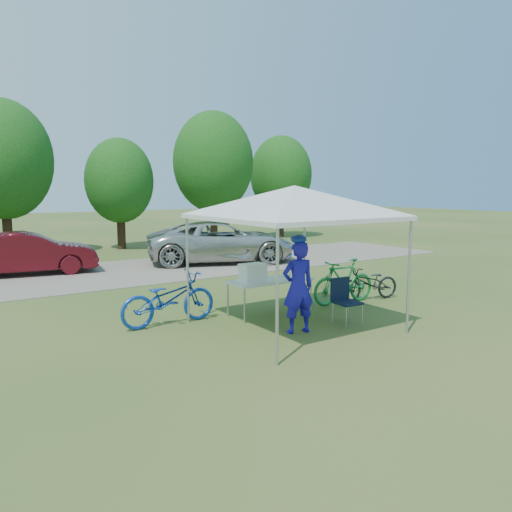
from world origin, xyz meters
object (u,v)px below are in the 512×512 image
at_px(folding_table, 270,281).
at_px(cooler, 253,273).
at_px(minivan, 222,242).
at_px(sedan, 29,253).
at_px(folding_chair, 344,297).
at_px(bike_dark, 370,283).
at_px(bike_green, 344,281).
at_px(bike_blue, 169,299).
at_px(cyclist, 298,287).

relative_size(folding_table, cooler, 3.48).
height_order(minivan, sedan, minivan).
relative_size(folding_chair, bike_dark, 0.57).
bearing_deg(bike_green, folding_chair, -40.48).
relative_size(folding_table, minivan, 0.34).
xyz_separation_m(folding_chair, bike_green, (1.18, 1.23, -0.01)).
bearing_deg(cooler, bike_dark, -4.90).
distance_m(bike_blue, bike_dark, 4.96).
distance_m(minivan, sedan, 6.34).
relative_size(folding_chair, cooler, 1.74).
distance_m(bike_dark, minivan, 7.28).
height_order(cooler, bike_blue, cooler).
relative_size(folding_chair, bike_green, 0.52).
bearing_deg(sedan, folding_table, -148.96).
relative_size(cooler, cyclist, 0.30).
bearing_deg(cyclist, folding_table, -93.53).
bearing_deg(cooler, bike_green, -4.35).
bearing_deg(cooler, folding_table, 0.00).
bearing_deg(folding_chair, bike_green, 49.84).
bearing_deg(folding_chair, folding_table, 123.09).
height_order(folding_table, bike_green, bike_green).
xyz_separation_m(folding_chair, cyclist, (-1.19, -0.01, 0.33)).
height_order(bike_green, bike_dark, bike_green).
bearing_deg(bike_blue, sedan, 7.95).
xyz_separation_m(cyclist, bike_blue, (-1.76, 1.85, -0.34)).
bearing_deg(bike_green, cyclist, -58.97).
height_order(cyclist, bike_green, cyclist).
bearing_deg(cyclist, sedan, -60.93).
relative_size(cyclist, bike_dark, 1.08).
xyz_separation_m(cyclist, minivan, (3.27, 8.42, -0.10)).
bearing_deg(sedan, cooler, -151.67).
relative_size(cyclist, bike_green, 0.99).
bearing_deg(sedan, bike_dark, -135.37).
bearing_deg(folding_chair, bike_blue, 151.74).
height_order(bike_green, minivan, minivan).
xyz_separation_m(folding_table, minivan, (2.88, 6.99, 0.05)).
distance_m(folding_chair, bike_blue, 3.48).
distance_m(bike_blue, sedan, 7.78).
relative_size(folding_chair, minivan, 0.17).
distance_m(folding_table, cooler, 0.50).
xyz_separation_m(bike_blue, bike_green, (4.13, -0.61, 0.00)).
bearing_deg(minivan, bike_blue, 164.01).
xyz_separation_m(folding_table, cooler, (-0.44, 0.00, 0.23)).
relative_size(cyclist, bike_blue, 0.87).
bearing_deg(bike_blue, cyclist, -137.39).
height_order(folding_chair, sedan, sedan).
height_order(cyclist, bike_blue, cyclist).
relative_size(folding_chair, bike_blue, 0.46).
bearing_deg(cooler, minivan, 64.61).
relative_size(cooler, bike_dark, 0.33).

